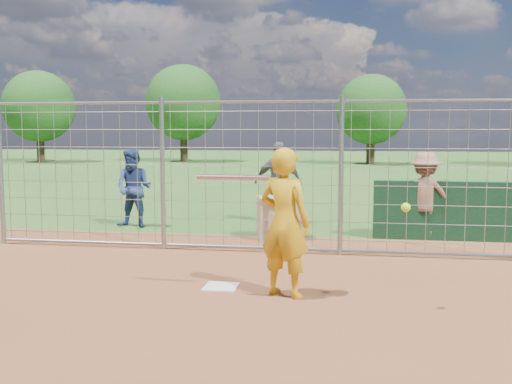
% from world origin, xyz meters
% --- Properties ---
extents(ground, '(100.00, 100.00, 0.00)m').
position_xyz_m(ground, '(0.00, 0.00, 0.00)').
color(ground, '#2D591E').
rests_on(ground, ground).
extents(infield_dirt, '(18.00, 18.00, 0.00)m').
position_xyz_m(infield_dirt, '(0.00, -3.00, 0.01)').
color(infield_dirt, brown).
rests_on(infield_dirt, ground).
extents(home_plate, '(0.43, 0.43, 0.02)m').
position_xyz_m(home_plate, '(0.00, -0.20, 0.01)').
color(home_plate, silver).
rests_on(home_plate, ground).
extents(dugout_wall, '(2.60, 0.20, 1.10)m').
position_xyz_m(dugout_wall, '(3.40, 3.60, 0.55)').
color(dugout_wall, '#11381E').
rests_on(dugout_wall, ground).
extents(batter, '(0.79, 0.67, 1.83)m').
position_xyz_m(batter, '(0.85, -0.44, 0.92)').
color(batter, gold).
rests_on(batter, ground).
extents(bystander_a, '(0.86, 0.70, 1.66)m').
position_xyz_m(bystander_a, '(-2.83, 4.08, 0.83)').
color(bystander_a, navy).
rests_on(bystander_a, ground).
extents(bystander_b, '(1.07, 0.49, 1.79)m').
position_xyz_m(bystander_b, '(0.11, 5.08, 0.90)').
color(bystander_b, '#57565B').
rests_on(bystander_b, ground).
extents(bystander_c, '(1.11, 0.71, 1.64)m').
position_xyz_m(bystander_c, '(3.04, 3.64, 0.82)').
color(bystander_c, '#91684F').
rests_on(bystander_c, ground).
extents(equipment_bin, '(0.92, 0.74, 0.80)m').
position_xyz_m(equipment_bin, '(0.35, 3.27, 0.40)').
color(equipment_bin, tan).
rests_on(equipment_bin, ground).
extents(equipment_in_play, '(2.46, 0.24, 0.38)m').
position_xyz_m(equipment_in_play, '(0.74, -0.74, 1.41)').
color(equipment_in_play, silver).
rests_on(equipment_in_play, ground).
extents(backstop_fence, '(9.08, 0.08, 2.60)m').
position_xyz_m(backstop_fence, '(0.00, 2.00, 1.26)').
color(backstop_fence, gray).
rests_on(backstop_fence, ground).
extents(tree_line, '(44.66, 6.72, 6.48)m').
position_xyz_m(tree_line, '(3.13, 28.13, 3.71)').
color(tree_line, '#3F2B19').
rests_on(tree_line, ground).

